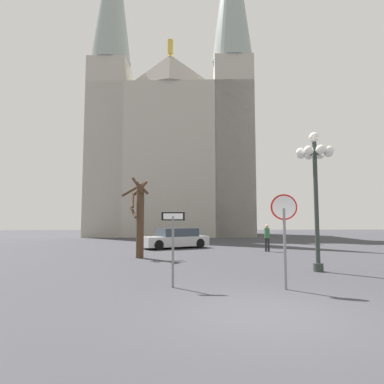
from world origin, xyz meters
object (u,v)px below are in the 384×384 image
stop_sign (284,223)px  pedestrian_walking (267,235)px  cathedral (173,139)px  one_way_arrow_sign (173,239)px  bare_tree (139,216)px  parked_car_near_silver (175,239)px  street_lamp (315,170)px

stop_sign → pedestrian_walking: size_ratio=1.60×
cathedral → one_way_arrow_sign: bearing=-89.2°
stop_sign → bare_tree: (-4.87, 7.75, 0.27)m
bare_tree → parked_car_near_silver: bearing=73.0°
cathedral → stop_sign: (3.51, -32.54, -10.60)m
one_way_arrow_sign → parked_car_near_silver: bearing=90.0°
pedestrian_walking → stop_sign: bearing=-103.0°
street_lamp → pedestrian_walking: size_ratio=3.21×
bare_tree → pedestrian_walking: bare_tree is taller
cathedral → one_way_arrow_sign: (0.43, -32.11, -11.05)m
cathedral → stop_sign: cathedral is taller
stop_sign → parked_car_near_silver: 13.97m
street_lamp → pedestrian_walking: 8.27m
cathedral → bare_tree: size_ratio=10.26×
stop_sign → one_way_arrow_sign: (-3.08, 0.43, -0.45)m
cathedral → bare_tree: 26.89m
one_way_arrow_sign → street_lamp: street_lamp is taller
street_lamp → parked_car_near_silver: street_lamp is taller
pedestrian_walking → street_lamp: bearing=-91.9°
bare_tree → pedestrian_walking: 8.07m
parked_car_near_silver → one_way_arrow_sign: bearing=-90.0°
stop_sign → one_way_arrow_sign: bearing=172.0°
street_lamp → parked_car_near_silver: 12.20m
street_lamp → bare_tree: 8.69m
bare_tree → parked_car_near_silver: size_ratio=0.84×
cathedral → street_lamp: bearing=-79.0°
pedestrian_walking → cathedral: bearing=105.5°
street_lamp → cathedral: bearing=101.0°
cathedral → parked_car_near_silver: (0.42, -18.96, -11.77)m
parked_car_near_silver → pedestrian_walking: 6.24m
one_way_arrow_sign → street_lamp: (5.32, 2.62, 2.41)m
bare_tree → pedestrian_walking: (7.37, 3.08, -1.09)m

